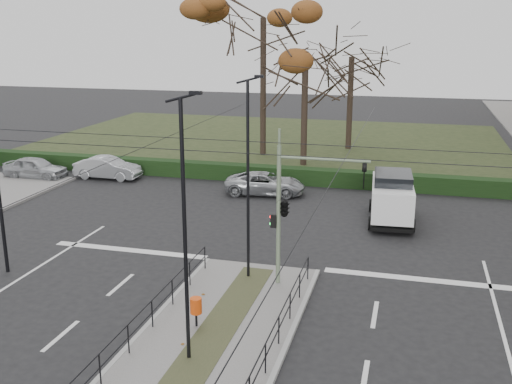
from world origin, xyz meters
TOP-DOWN VIEW (x-y plane):
  - ground at (0.00, 0.00)m, footprint 140.00×140.00m
  - median_island at (0.00, -2.50)m, footprint 4.40×15.00m
  - park at (-6.00, 32.00)m, footprint 38.00×26.00m
  - hedge at (-6.00, 18.60)m, footprint 38.00×1.00m
  - median_railing at (0.00, -2.60)m, footprint 4.14×13.24m
  - catenary at (0.00, 1.62)m, footprint 20.00×34.00m
  - traffic_light at (1.32, 3.44)m, footprint 3.52×2.01m
  - litter_bin at (-0.73, -0.54)m, footprint 0.37×0.37m
  - streetlamp_median_near at (-0.26, -2.39)m, footprint 0.64×0.13m
  - streetlamp_median_far at (-0.18, 3.69)m, footprint 0.63×0.13m
  - parked_car_first at (-17.63, 15.61)m, footprint 4.12×1.67m
  - parked_car_second at (-13.16, 16.78)m, footprint 4.26×1.53m
  - parked_car_fourth at (-2.54, 15.75)m, footprint 4.78×2.60m
  - white_van at (4.73, 12.41)m, footprint 2.39×4.81m
  - rust_tree at (-5.34, 26.24)m, footprint 9.93×9.93m
  - bare_tree_center at (0.62, 30.21)m, footprint 7.12×7.12m
  - bare_tree_near at (-1.76, 23.61)m, footprint 7.60×7.60m

SIDE VIEW (x-z plane):
  - ground at x=0.00m, z-range 0.00..0.00m
  - park at x=-6.00m, z-range 0.00..0.10m
  - median_island at x=0.00m, z-range 0.00..0.14m
  - hedge at x=-6.00m, z-range 0.00..1.00m
  - parked_car_fourth at x=-2.54m, z-range 0.00..1.27m
  - parked_car_second at x=-13.16m, z-range 0.00..1.40m
  - parked_car_first at x=-17.63m, z-range 0.00..1.40m
  - litter_bin at x=-0.73m, z-range 0.35..1.30m
  - median_railing at x=0.00m, z-range 0.52..1.44m
  - white_van at x=4.73m, z-range 0.05..2.54m
  - traffic_light at x=1.32m, z-range 0.56..5.74m
  - catenary at x=0.00m, z-range 0.42..6.42m
  - streetlamp_median_far at x=-0.18m, z-range 0.20..7.79m
  - streetlamp_median_near at x=-0.26m, z-range 0.20..7.83m
  - bare_tree_center at x=0.62m, z-range 1.96..11.38m
  - bare_tree_near at x=-1.76m, z-range 2.12..12.33m
  - rust_tree at x=-5.34m, z-range 3.48..16.51m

